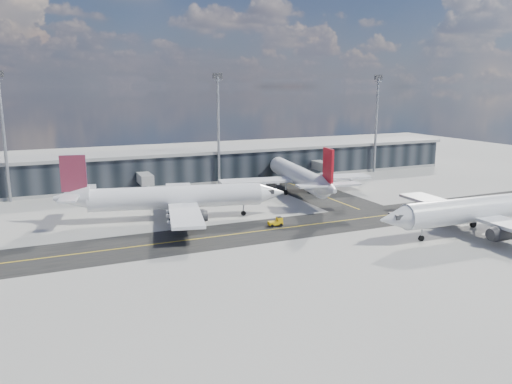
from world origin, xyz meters
The scene contains 9 objects.
ground centered at (0.00, 0.00, 0.00)m, with size 300.00×300.00×0.00m, color gray.
taxiway_lanes centered at (3.91, 10.74, 0.01)m, with size 180.00×63.00×0.03m.
terminal_concourse centered at (0.04, 54.93, 4.09)m, with size 152.00×19.80×8.80m.
floodlight_masts centered at (0.00, 48.00, 15.61)m, with size 102.50×0.70×28.90m.
airliner_af centered at (-20.02, 18.44, 4.34)m, with size 44.12×37.88×13.15m.
airliner_redtail centered at (13.76, 29.45, 4.37)m, with size 38.22×44.61×13.24m.
airliner_near centered at (28.58, -13.02, 4.38)m, with size 44.70×38.08×13.25m.
baggage_tug centered at (-3.74, 5.71, 0.85)m, with size 2.75×1.49×1.69m.
service_van centered at (3.21, 39.66, 0.64)m, with size 2.12×4.60×1.28m, color white.
Camera 1 is at (-43.38, -74.86, 25.51)m, focal length 35.00 mm.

